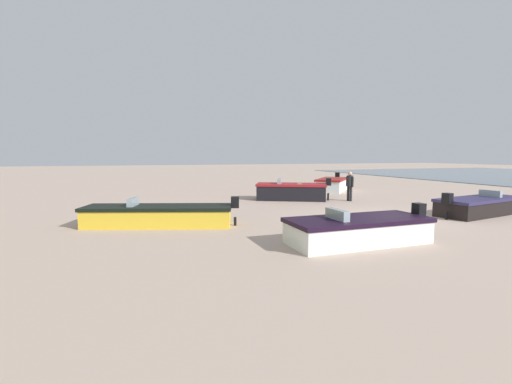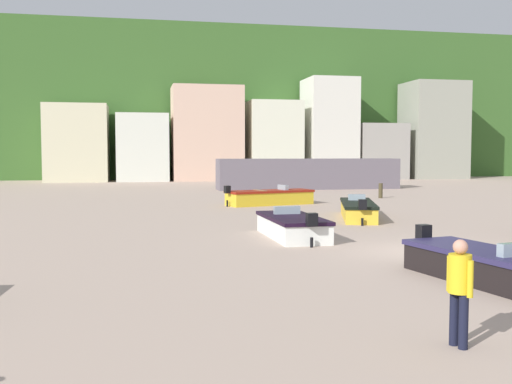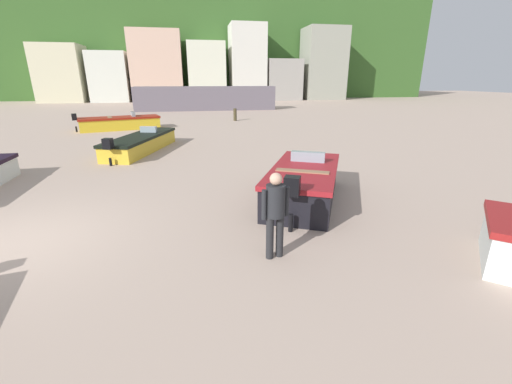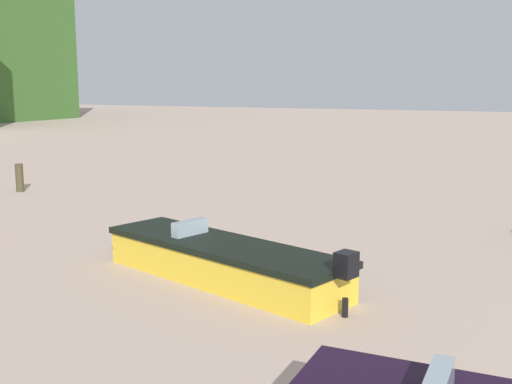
# 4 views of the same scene
# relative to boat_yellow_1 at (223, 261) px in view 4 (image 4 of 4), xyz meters

# --- Properties ---
(boat_yellow_1) EXTENTS (2.85, 5.47, 1.05)m
(boat_yellow_1) POSITION_rel_boat_yellow_1_xyz_m (0.00, 0.00, 0.00)
(boat_yellow_1) COLOR gold
(boat_yellow_1) RESTS_ON ground
(mooring_post_mid_beach) EXTENTS (0.26, 0.26, 0.95)m
(mooring_post_mid_beach) POSITION_rel_boat_yellow_1_xyz_m (5.68, 10.84, 0.10)
(mooring_post_mid_beach) COLOR #423A24
(mooring_post_mid_beach) RESTS_ON ground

